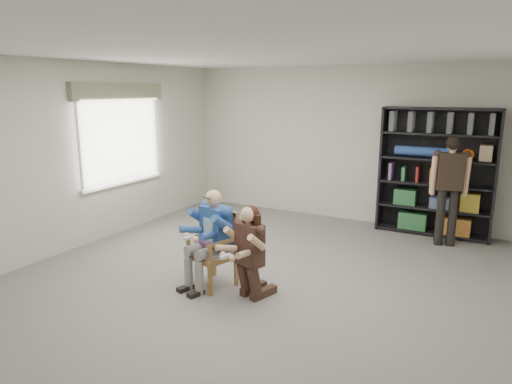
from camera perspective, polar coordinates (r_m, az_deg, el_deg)
The scene contains 8 objects.
room_shell at distance 5.36m, azimuth -1.18°, elevation 2.19°, with size 6.00×7.00×2.80m, color beige, non-canonical shape.
floor at distance 5.78m, azimuth -1.12°, elevation -11.58°, with size 6.00×7.00×0.01m, color slate.
window_left at distance 7.91m, azimuth -16.45°, elevation 6.76°, with size 0.16×2.00×1.75m, color white, non-canonical shape.
armchair at distance 5.65m, azimuth -5.56°, elevation -7.13°, with size 0.54×0.53×0.94m, color brown, non-canonical shape.
seated_man at distance 5.60m, azimuth -5.59°, elevation -5.78°, with size 0.53×0.73×1.22m, color #214690, non-canonical shape.
kneeling_woman at distance 5.23m, azimuth -1.00°, elevation -7.67°, with size 0.47×0.75×1.12m, color #3A2A1D, non-canonical shape.
bookshelf at distance 8.02m, azimuth 21.58°, elevation 2.27°, with size 1.80×0.38×2.10m, color black, non-canonical shape.
standing_man at distance 7.55m, azimuth 22.95°, elevation 0.03°, with size 0.53×0.29×1.71m, color black, non-canonical shape.
Camera 1 is at (2.61, -4.58, 2.38)m, focal length 32.00 mm.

